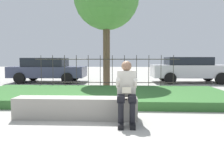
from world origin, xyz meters
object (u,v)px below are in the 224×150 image
car_parked_left (48,69)px  stone_bench (76,109)px  person_seated_reader (126,89)px  car_parked_right (190,69)px

car_parked_left → stone_bench: bearing=-67.4°
person_seated_reader → car_parked_right: size_ratio=0.30×
stone_bench → car_parked_right: car_parked_right is taller
person_seated_reader → car_parked_right: bearing=65.0°
person_seated_reader → car_parked_left: (-4.23, 7.50, 0.02)m
stone_bench → car_parked_right: bearing=57.7°
car_parked_right → car_parked_left: 7.81m
car_parked_left → car_parked_right: bearing=0.4°
stone_bench → car_parked_right: size_ratio=0.64×
stone_bench → car_parked_right: 8.78m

